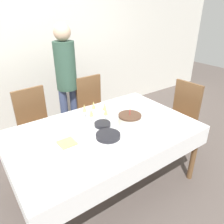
{
  "coord_description": "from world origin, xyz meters",
  "views": [
    {
      "loc": [
        -1.05,
        -1.61,
        1.88
      ],
      "look_at": [
        0.16,
        0.09,
        0.84
      ],
      "focal_mm": 35.0,
      "sensor_mm": 36.0,
      "label": 1
    }
  ],
  "objects_px": {
    "dining_chair_far_right": "(93,106)",
    "person_standing": "(66,75)",
    "champagne_tray": "(96,114)",
    "plate_stack_main": "(108,136)",
    "plate_stack_dessert": "(103,124)",
    "dining_chair_right_end": "(181,114)",
    "birthday_cake": "(130,119)",
    "dining_chair_far_left": "(36,123)"
  },
  "relations": [
    {
      "from": "dining_chair_far_right",
      "to": "person_standing",
      "type": "distance_m",
      "value": 0.6
    },
    {
      "from": "champagne_tray",
      "to": "plate_stack_main",
      "type": "bearing_deg",
      "value": -103.88
    },
    {
      "from": "person_standing",
      "to": "plate_stack_dessert",
      "type": "bearing_deg",
      "value": -95.01
    },
    {
      "from": "dining_chair_right_end",
      "to": "birthday_cake",
      "type": "xyz_separation_m",
      "value": [
        -0.98,
        -0.07,
        0.26
      ]
    },
    {
      "from": "dining_chair_far_right",
      "to": "champagne_tray",
      "type": "relative_size",
      "value": 2.72
    },
    {
      "from": "plate_stack_main",
      "to": "person_standing",
      "type": "xyz_separation_m",
      "value": [
        0.17,
        1.25,
        0.27
      ]
    },
    {
      "from": "dining_chair_far_right",
      "to": "birthday_cake",
      "type": "xyz_separation_m",
      "value": [
        -0.13,
        -0.98,
        0.26
      ]
    },
    {
      "from": "plate_stack_main",
      "to": "plate_stack_dessert",
      "type": "xyz_separation_m",
      "value": [
        0.08,
        0.22,
        -0.0
      ]
    },
    {
      "from": "birthday_cake",
      "to": "plate_stack_dessert",
      "type": "relative_size",
      "value": 1.42
    },
    {
      "from": "dining_chair_far_left",
      "to": "person_standing",
      "type": "xyz_separation_m",
      "value": [
        0.55,
        0.19,
        0.49
      ]
    },
    {
      "from": "birthday_cake",
      "to": "plate_stack_dessert",
      "type": "height_order",
      "value": "birthday_cake"
    },
    {
      "from": "dining_chair_far_left",
      "to": "plate_stack_main",
      "type": "bearing_deg",
      "value": -70.12
    },
    {
      "from": "champagne_tray",
      "to": "person_standing",
      "type": "distance_m",
      "value": 0.9
    },
    {
      "from": "dining_chair_right_end",
      "to": "person_standing",
      "type": "bearing_deg",
      "value": 136.16
    },
    {
      "from": "dining_chair_far_left",
      "to": "dining_chair_right_end",
      "type": "bearing_deg",
      "value": -28.24
    },
    {
      "from": "dining_chair_right_end",
      "to": "champagne_tray",
      "type": "bearing_deg",
      "value": 169.4
    },
    {
      "from": "dining_chair_far_left",
      "to": "person_standing",
      "type": "height_order",
      "value": "person_standing"
    },
    {
      "from": "plate_stack_main",
      "to": "person_standing",
      "type": "height_order",
      "value": "person_standing"
    },
    {
      "from": "dining_chair_right_end",
      "to": "plate_stack_dessert",
      "type": "distance_m",
      "value": 1.26
    },
    {
      "from": "dining_chair_far_left",
      "to": "plate_stack_dessert",
      "type": "height_order",
      "value": "dining_chair_far_left"
    },
    {
      "from": "person_standing",
      "to": "champagne_tray",
      "type": "bearing_deg",
      "value": -94.97
    },
    {
      "from": "dining_chair_far_left",
      "to": "dining_chair_far_right",
      "type": "distance_m",
      "value": 0.85
    },
    {
      "from": "person_standing",
      "to": "plate_stack_main",
      "type": "bearing_deg",
      "value": -97.7
    },
    {
      "from": "birthday_cake",
      "to": "champagne_tray",
      "type": "relative_size",
      "value": 0.69
    },
    {
      "from": "plate_stack_dessert",
      "to": "person_standing",
      "type": "distance_m",
      "value": 1.07
    },
    {
      "from": "dining_chair_far_right",
      "to": "birthday_cake",
      "type": "distance_m",
      "value": 1.03
    },
    {
      "from": "dining_chair_far_left",
      "to": "birthday_cake",
      "type": "relative_size",
      "value": 3.91
    },
    {
      "from": "dining_chair_far_left",
      "to": "dining_chair_right_end",
      "type": "xyz_separation_m",
      "value": [
        1.7,
        -0.91,
        0.0
      ]
    },
    {
      "from": "birthday_cake",
      "to": "champagne_tray",
      "type": "xyz_separation_m",
      "value": [
        -0.24,
        0.3,
        0.01
      ]
    },
    {
      "from": "dining_chair_far_right",
      "to": "birthday_cake",
      "type": "bearing_deg",
      "value": -97.68
    },
    {
      "from": "champagne_tray",
      "to": "plate_stack_main",
      "type": "height_order",
      "value": "champagne_tray"
    },
    {
      "from": "dining_chair_far_left",
      "to": "champagne_tray",
      "type": "height_order",
      "value": "dining_chair_far_left"
    },
    {
      "from": "champagne_tray",
      "to": "plate_stack_dessert",
      "type": "relative_size",
      "value": 2.04
    },
    {
      "from": "dining_chair_far_right",
      "to": "champagne_tray",
      "type": "bearing_deg",
      "value": -118.54
    },
    {
      "from": "birthday_cake",
      "to": "plate_stack_main",
      "type": "bearing_deg",
      "value": -167.25
    },
    {
      "from": "dining_chair_right_end",
      "to": "plate_stack_main",
      "type": "relative_size",
      "value": 3.99
    },
    {
      "from": "plate_stack_dessert",
      "to": "dining_chair_far_right",
      "type": "bearing_deg",
      "value": 65.39
    },
    {
      "from": "dining_chair_far_right",
      "to": "plate_stack_main",
      "type": "height_order",
      "value": "dining_chair_far_right"
    },
    {
      "from": "plate_stack_main",
      "to": "dining_chair_far_right",
      "type": "bearing_deg",
      "value": 66.32
    },
    {
      "from": "dining_chair_far_left",
      "to": "birthday_cake",
      "type": "height_order",
      "value": "dining_chair_far_left"
    },
    {
      "from": "plate_stack_dessert",
      "to": "champagne_tray",
      "type": "bearing_deg",
      "value": 84.77
    },
    {
      "from": "plate_stack_main",
      "to": "person_standing",
      "type": "relative_size",
      "value": 0.14
    }
  ]
}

